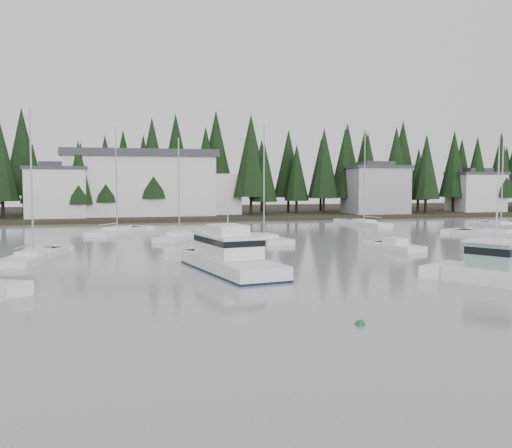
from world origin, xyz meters
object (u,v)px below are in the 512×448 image
(house_west, at_px, (57,191))
(runabout_1, at_px, (395,248))
(house_east_b, at_px, (476,191))
(sailboat_8, at_px, (364,224))
(harbor_inn, at_px, (152,184))
(sailboat_1, at_px, (179,239))
(sailboat_10, at_px, (34,259))
(cabin_cruiser_center, at_px, (230,260))
(sailboat_2, at_px, (497,236))
(sailboat_7, at_px, (264,241))
(sailboat_3, at_px, (501,227))
(sailboat_0, at_px, (117,233))
(house_east_a, at_px, (375,189))

(house_west, height_order, runabout_1, house_west)
(house_west, bearing_deg, house_east_b, 0.75)
(sailboat_8, bearing_deg, harbor_inn, 43.58)
(house_west, height_order, sailboat_1, sailboat_1)
(sailboat_1, distance_m, runabout_1, 22.55)
(house_east_b, bearing_deg, sailboat_1, -149.79)
(house_east_b, bearing_deg, runabout_1, -131.13)
(sailboat_10, bearing_deg, cabin_cruiser_center, -111.16)
(house_east_b, xyz_separation_m, sailboat_2, (-26.11, -40.71, -4.35))
(house_west, xyz_separation_m, sailboat_7, (23.17, -38.89, -4.59))
(harbor_inn, bearing_deg, sailboat_3, -36.06)
(sailboat_10, bearing_deg, sailboat_0, -2.95)
(house_east_a, distance_m, sailboat_8, 22.72)
(sailboat_8, bearing_deg, house_west, 58.57)
(house_east_b, distance_m, sailboat_2, 48.56)
(sailboat_10, relative_size, runabout_1, 2.01)
(sailboat_1, xyz_separation_m, sailboat_7, (8.05, -4.45, 0.00))
(harbor_inn, bearing_deg, sailboat_8, -40.22)
(sailboat_1, relative_size, sailboat_8, 0.78)
(harbor_inn, height_order, sailboat_0, sailboat_0)
(sailboat_8, xyz_separation_m, sailboat_10, (-40.60, -27.55, -0.01))
(sailboat_3, distance_m, sailboat_10, 59.80)
(sailboat_0, relative_size, runabout_1, 2.14)
(house_west, height_order, sailboat_0, sailboat_0)
(cabin_cruiser_center, bearing_deg, sailboat_8, -46.63)
(sailboat_1, distance_m, sailboat_3, 44.21)
(cabin_cruiser_center, bearing_deg, runabout_1, -73.43)
(harbor_inn, height_order, sailboat_1, harbor_inn)
(sailboat_2, bearing_deg, sailboat_8, -5.61)
(sailboat_1, bearing_deg, house_east_b, -30.15)
(sailboat_7, bearing_deg, cabin_cruiser_center, 148.56)
(sailboat_7, xyz_separation_m, sailboat_10, (-20.87, -8.88, -0.00))
(house_east_a, height_order, sailboat_2, sailboat_2)
(sailboat_3, distance_m, runabout_1, 32.98)
(sailboat_1, bearing_deg, sailboat_8, -33.24)
(cabin_cruiser_center, distance_m, runabout_1, 18.90)
(sailboat_2, height_order, sailboat_7, sailboat_7)
(house_east_a, bearing_deg, sailboat_0, -151.35)
(house_east_a, distance_m, harbor_inn, 39.21)
(harbor_inn, height_order, cabin_cruiser_center, harbor_inn)
(sailboat_2, xyz_separation_m, sailboat_7, (-26.71, 0.81, 0.01))
(harbor_inn, xyz_separation_m, sailboat_10, (-12.74, -51.11, -5.71))
(house_east_b, height_order, sailboat_2, sailboat_2)
(sailboat_1, bearing_deg, house_west, 53.34)
(sailboat_1, distance_m, sailboat_8, 31.21)
(house_east_a, xyz_separation_m, sailboat_8, (-11.10, -19.22, -4.83))
(cabin_cruiser_center, distance_m, sailboat_1, 22.74)
(house_east_b, relative_size, harbor_inn, 0.32)
(runabout_1, bearing_deg, sailboat_3, -65.04)
(house_east_a, relative_size, sailboat_10, 0.87)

